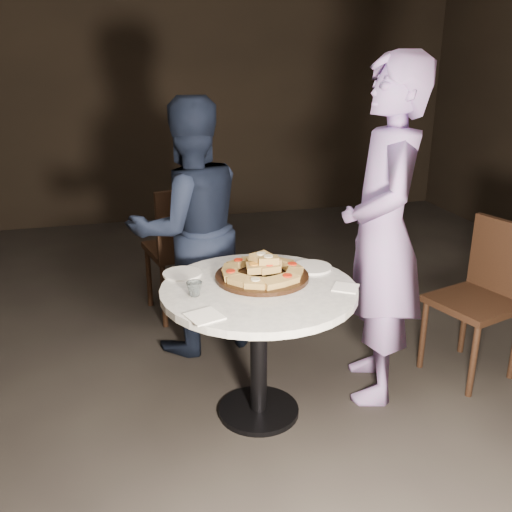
# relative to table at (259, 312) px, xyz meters

# --- Properties ---
(floor) EXTENTS (7.00, 7.00, 0.00)m
(floor) POSITION_rel_table_xyz_m (-0.01, 0.05, -0.54)
(floor) COLOR black
(floor) RESTS_ON ground
(table) EXTENTS (1.08, 1.08, 0.67)m
(table) POSITION_rel_table_xyz_m (0.00, 0.00, 0.00)
(table) COLOR black
(table) RESTS_ON ground
(serving_board) EXTENTS (0.45, 0.45, 0.02)m
(serving_board) POSITION_rel_table_xyz_m (0.04, 0.09, 0.13)
(serving_board) COLOR black
(serving_board) RESTS_ON table
(focaccia_pile) EXTENTS (0.39, 0.39, 0.10)m
(focaccia_pile) POSITION_rel_table_xyz_m (0.04, 0.09, 0.17)
(focaccia_pile) COLOR #A68040
(focaccia_pile) RESTS_ON serving_board
(plate_left) EXTENTS (0.19, 0.19, 0.01)m
(plate_left) POSITION_rel_table_xyz_m (-0.31, 0.23, 0.13)
(plate_left) COLOR white
(plate_left) RESTS_ON table
(plate_right) EXTENTS (0.20, 0.20, 0.01)m
(plate_right) POSITION_rel_table_xyz_m (0.31, 0.16, 0.13)
(plate_right) COLOR white
(plate_right) RESTS_ON table
(water_glass) EXTENTS (0.07, 0.07, 0.06)m
(water_glass) POSITION_rel_table_xyz_m (-0.29, -0.02, 0.16)
(water_glass) COLOR silver
(water_glass) RESTS_ON table
(napkin_near) EXTENTS (0.16, 0.16, 0.01)m
(napkin_near) POSITION_rel_table_xyz_m (-0.29, -0.24, 0.13)
(napkin_near) COLOR white
(napkin_near) RESTS_ON table
(napkin_far) EXTENTS (0.15, 0.15, 0.01)m
(napkin_far) POSITION_rel_table_xyz_m (0.37, -0.11, 0.13)
(napkin_far) COLOR white
(napkin_far) RESTS_ON table
(chair_far) EXTENTS (0.49, 0.50, 0.89)m
(chair_far) POSITION_rel_table_xyz_m (-0.18, 1.17, -0.03)
(chair_far) COLOR black
(chair_far) RESTS_ON ground
(chair_right) EXTENTS (0.50, 0.49, 0.83)m
(chair_right) POSITION_rel_table_xyz_m (1.28, 0.10, -0.06)
(chair_right) COLOR black
(chair_right) RESTS_ON ground
(diner_navy) EXTENTS (0.80, 0.68, 1.45)m
(diner_navy) POSITION_rel_table_xyz_m (-0.20, 0.77, 0.18)
(diner_navy) COLOR black
(diner_navy) RESTS_ON ground
(diner_teal) EXTENTS (0.57, 0.70, 1.68)m
(diner_teal) POSITION_rel_table_xyz_m (0.63, 0.07, 0.30)
(diner_teal) COLOR #866FB0
(diner_teal) RESTS_ON ground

